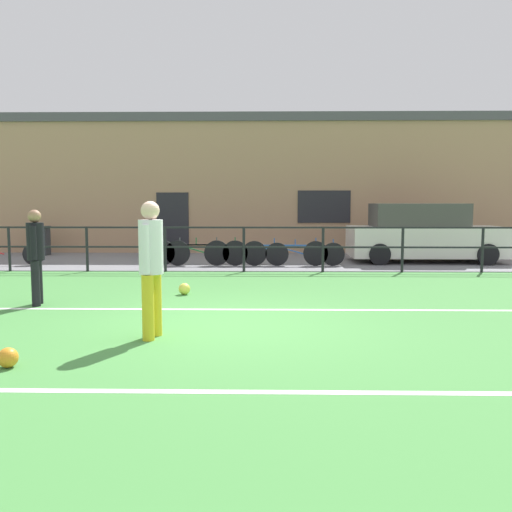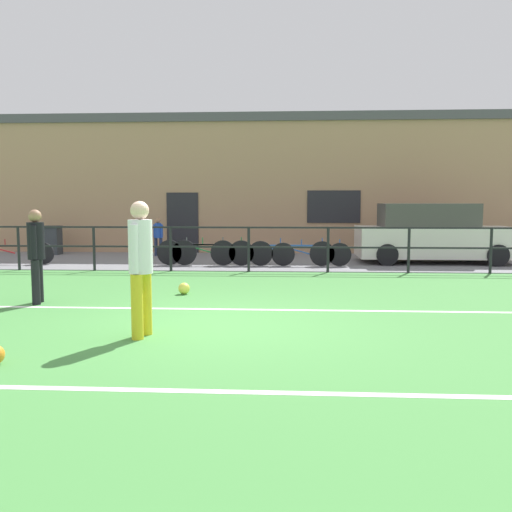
% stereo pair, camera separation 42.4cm
% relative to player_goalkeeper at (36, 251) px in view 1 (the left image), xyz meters
% --- Properties ---
extents(ground, '(60.00, 44.00, 0.04)m').
position_rel_player_goalkeeper_xyz_m(ground, '(3.36, -1.44, -0.95)').
color(ground, '#478C42').
extents(field_line_touchline, '(36.00, 0.11, 0.00)m').
position_rel_player_goalkeeper_xyz_m(field_line_touchline, '(3.36, -0.34, -0.93)').
color(field_line_touchline, white).
rests_on(field_line_touchline, ground).
extents(field_line_hash, '(36.00, 0.11, 0.00)m').
position_rel_player_goalkeeper_xyz_m(field_line_hash, '(3.36, -4.25, -0.93)').
color(field_line_hash, white).
rests_on(field_line_hash, ground).
extents(pavement_strip, '(48.00, 5.00, 0.02)m').
position_rel_player_goalkeeper_xyz_m(pavement_strip, '(3.36, 7.06, -0.92)').
color(pavement_strip, slate).
rests_on(pavement_strip, ground).
extents(perimeter_fence, '(36.07, 0.07, 1.15)m').
position_rel_player_goalkeeper_xyz_m(perimeter_fence, '(3.36, 4.56, -0.18)').
color(perimeter_fence, black).
rests_on(perimeter_fence, ground).
extents(clubhouse_facade, '(28.00, 2.56, 4.80)m').
position_rel_player_goalkeeper_xyz_m(clubhouse_facade, '(3.36, 10.76, 1.48)').
color(clubhouse_facade, tan).
rests_on(clubhouse_facade, ground).
extents(player_goalkeeper, '(0.29, 0.44, 1.63)m').
position_rel_player_goalkeeper_xyz_m(player_goalkeeper, '(0.00, 0.00, 0.00)').
color(player_goalkeeper, black).
rests_on(player_goalkeeper, ground).
extents(player_striker, '(0.31, 0.48, 1.77)m').
position_rel_player_goalkeeper_xyz_m(player_striker, '(2.45, -2.24, 0.08)').
color(player_striker, gold).
rests_on(player_striker, ground).
extents(soccer_ball_match, '(0.22, 0.22, 0.22)m').
position_rel_player_goalkeeper_xyz_m(soccer_ball_match, '(2.36, 1.10, -0.82)').
color(soccer_ball_match, '#E5E04C').
rests_on(soccer_ball_match, ground).
extents(soccer_ball_spare, '(0.22, 0.22, 0.22)m').
position_rel_player_goalkeeper_xyz_m(soccer_ball_spare, '(1.18, -3.55, -0.82)').
color(soccer_ball_spare, orange).
rests_on(soccer_ball_spare, ground).
extents(spectator_child, '(0.33, 0.22, 1.23)m').
position_rel_player_goalkeeper_xyz_m(spectator_child, '(0.12, 8.35, -0.21)').
color(spectator_child, '#232D4C').
rests_on(spectator_child, pavement_strip).
extents(parked_car_red, '(4.39, 1.88, 1.71)m').
position_rel_player_goalkeeper_xyz_m(parked_car_red, '(8.52, 6.84, -0.10)').
color(parked_car_red, silver).
rests_on(parked_car_red, pavement_strip).
extents(bicycle_parked_0, '(2.20, 0.04, 0.79)m').
position_rel_player_goalkeeper_xyz_m(bicycle_parked_0, '(1.80, 5.76, -0.55)').
color(bicycle_parked_0, black).
rests_on(bicycle_parked_0, pavement_strip).
extents(bicycle_parked_1, '(2.29, 0.04, 0.79)m').
position_rel_player_goalkeeper_xyz_m(bicycle_parked_1, '(2.27, 5.76, -0.55)').
color(bicycle_parked_1, black).
rests_on(bicycle_parked_1, pavement_strip).
extents(bicycle_parked_2, '(2.37, 0.04, 0.77)m').
position_rel_player_goalkeeper_xyz_m(bicycle_parked_2, '(4.44, 5.76, -0.55)').
color(bicycle_parked_2, black).
rests_on(bicycle_parked_2, pavement_strip).
extents(bicycle_parked_3, '(2.25, 0.04, 0.71)m').
position_rel_player_goalkeeper_xyz_m(bicycle_parked_3, '(-3.37, 5.76, -0.59)').
color(bicycle_parked_3, black).
rests_on(bicycle_parked_3, pavement_strip).
extents(bicycle_parked_4, '(2.18, 0.04, 0.74)m').
position_rel_player_goalkeeper_xyz_m(bicycle_parked_4, '(4.99, 5.76, -0.57)').
color(bicycle_parked_4, black).
rests_on(bicycle_parked_4, pavement_strip).
extents(trash_bin_0, '(0.58, 0.50, 0.96)m').
position_rel_player_goalkeeper_xyz_m(trash_bin_0, '(-3.57, 8.63, -0.42)').
color(trash_bin_0, '#33383D').
rests_on(trash_bin_0, pavement_strip).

